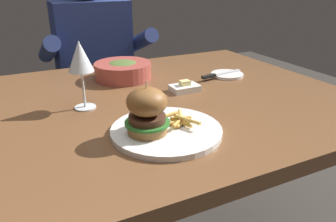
# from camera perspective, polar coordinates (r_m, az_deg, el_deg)

# --- Properties ---
(dining_table) EXTENTS (1.37, 0.96, 0.74)m
(dining_table) POSITION_cam_1_polar(r_m,az_deg,el_deg) (1.03, -6.03, -2.54)
(dining_table) COLOR brown
(dining_table) RESTS_ON ground
(main_plate) EXTENTS (0.27, 0.27, 0.01)m
(main_plate) POSITION_cam_1_polar(r_m,az_deg,el_deg) (0.80, -0.34, -3.46)
(main_plate) COLOR white
(main_plate) RESTS_ON dining_table
(burger_sandwich) EXTENTS (0.11, 0.11, 0.13)m
(burger_sandwich) POSITION_cam_1_polar(r_m,az_deg,el_deg) (0.75, -3.69, 0.05)
(burger_sandwich) COLOR #9E6B38
(burger_sandwich) RESTS_ON main_plate
(fries_pile) EXTENTS (0.09, 0.09, 0.03)m
(fries_pile) POSITION_cam_1_polar(r_m,az_deg,el_deg) (0.81, 2.09, -1.53)
(fries_pile) COLOR #EABC5B
(fries_pile) RESTS_ON main_plate
(wine_glass) EXTENTS (0.07, 0.07, 0.19)m
(wine_glass) POSITION_cam_1_polar(r_m,az_deg,el_deg) (0.93, -15.05, 8.84)
(wine_glass) COLOR silver
(wine_glass) RESTS_ON dining_table
(bread_plate) EXTENTS (0.12, 0.12, 0.01)m
(bread_plate) POSITION_cam_1_polar(r_m,az_deg,el_deg) (1.27, 10.26, 6.26)
(bread_plate) COLOR white
(bread_plate) RESTS_ON dining_table
(table_knife) EXTENTS (0.19, 0.05, 0.01)m
(table_knife) POSITION_cam_1_polar(r_m,az_deg,el_deg) (1.23, 8.70, 6.30)
(table_knife) COLOR silver
(table_knife) RESTS_ON bread_plate
(butter_dish) EXTENTS (0.09, 0.06, 0.04)m
(butter_dish) POSITION_cam_1_polar(r_m,az_deg,el_deg) (1.08, 2.92, 4.10)
(butter_dish) COLOR white
(butter_dish) RESTS_ON dining_table
(soup_bowl) EXTENTS (0.21, 0.21, 0.07)m
(soup_bowl) POSITION_cam_1_polar(r_m,az_deg,el_deg) (1.22, -7.85, 7.07)
(soup_bowl) COLOR #B24C42
(soup_bowl) RESTS_ON dining_table
(diner_person) EXTENTS (0.51, 0.36, 1.18)m
(diner_person) POSITION_cam_1_polar(r_m,az_deg,el_deg) (1.76, -12.36, 4.59)
(diner_person) COLOR #282833
(diner_person) RESTS_ON ground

